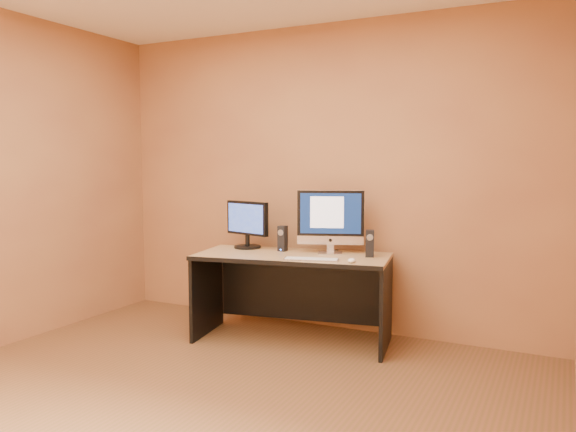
# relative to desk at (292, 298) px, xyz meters

# --- Properties ---
(floor) EXTENTS (4.00, 4.00, 0.00)m
(floor) POSITION_rel_desk_xyz_m (0.04, -1.48, -0.35)
(floor) COLOR brown
(floor) RESTS_ON ground
(walls) EXTENTS (4.00, 4.00, 2.60)m
(walls) POSITION_rel_desk_xyz_m (0.04, -1.48, 0.95)
(walls) COLOR #A47042
(walls) RESTS_ON ground
(desk) EXTENTS (1.61, 0.92, 0.70)m
(desk) POSITION_rel_desk_xyz_m (0.00, 0.00, 0.00)
(desk) COLOR tan
(desk) RESTS_ON ground
(imac) EXTENTS (0.58, 0.37, 0.52)m
(imac) POSITION_rel_desk_xyz_m (0.25, 0.18, 0.61)
(imac) COLOR #B3B3B8
(imac) RESTS_ON desk
(second_monitor) EXTENTS (0.50, 0.33, 0.40)m
(second_monitor) POSITION_rel_desk_xyz_m (-0.49, 0.14, 0.55)
(second_monitor) COLOR black
(second_monitor) RESTS_ON desk
(speaker_left) EXTENTS (0.06, 0.07, 0.21)m
(speaker_left) POSITION_rel_desk_xyz_m (-0.15, 0.12, 0.46)
(speaker_left) COLOR black
(speaker_left) RESTS_ON desk
(speaker_right) EXTENTS (0.08, 0.09, 0.21)m
(speaker_right) POSITION_rel_desk_xyz_m (0.58, 0.17, 0.46)
(speaker_right) COLOR black
(speaker_right) RESTS_ON desk
(keyboard) EXTENTS (0.42, 0.21, 0.02)m
(keyboard) POSITION_rel_desk_xyz_m (0.24, -0.18, 0.36)
(keyboard) COLOR #BBBABF
(keyboard) RESTS_ON desk
(mouse) EXTENTS (0.07, 0.10, 0.03)m
(mouse) POSITION_rel_desk_xyz_m (0.55, -0.13, 0.37)
(mouse) COLOR white
(mouse) RESTS_ON desk
(cable_a) EXTENTS (0.07, 0.20, 0.01)m
(cable_a) POSITION_rel_desk_xyz_m (0.27, 0.29, 0.36)
(cable_a) COLOR black
(cable_a) RESTS_ON desk
(cable_b) EXTENTS (0.04, 0.17, 0.01)m
(cable_b) POSITION_rel_desk_xyz_m (0.22, 0.28, 0.36)
(cable_b) COLOR black
(cable_b) RESTS_ON desk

